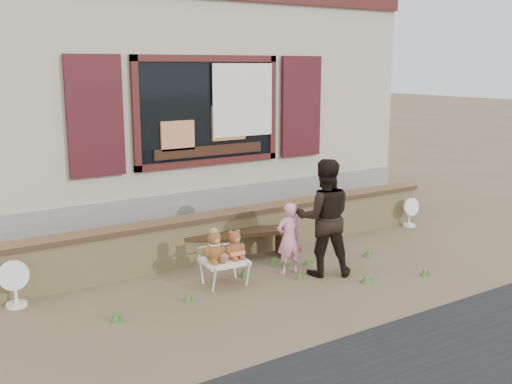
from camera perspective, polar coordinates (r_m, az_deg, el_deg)
ground at (r=8.21m, az=2.31°, el=-7.58°), size 80.00×80.00×0.00m
shopfront at (r=11.70m, az=-10.58°, el=8.13°), size 8.04×5.13×4.00m
brick_wall at (r=8.90m, az=-1.41°, el=-3.70°), size 7.10×0.36×0.67m
bench at (r=8.60m, az=-2.18°, el=-4.48°), size 1.69×0.85×0.43m
folding_chair at (r=7.65m, az=-3.04°, el=-6.68°), size 0.59×0.54×0.33m
teddy_bear_left at (r=7.52m, az=-4.04°, el=-5.09°), size 0.33×0.30×0.42m
teddy_bear_right at (r=7.63m, az=-2.09°, el=-4.95°), size 0.30×0.27×0.38m
child at (r=8.00m, az=3.15°, el=-4.44°), size 0.38×0.27×0.98m
adult at (r=7.94m, az=6.51°, el=-2.42°), size 0.95×0.89×1.56m
fan_left at (r=7.51m, az=-21.98°, el=-8.06°), size 0.37×0.24×0.57m
fan_right at (r=10.71m, az=14.43°, el=-1.85°), size 0.32×0.21×0.51m
grass_tufts at (r=8.06m, az=3.69°, el=-7.53°), size 4.06×1.62×0.14m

